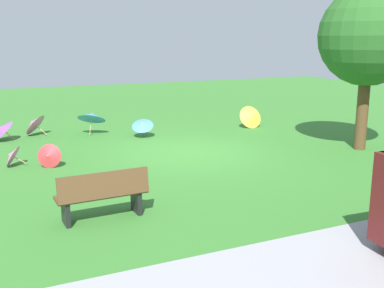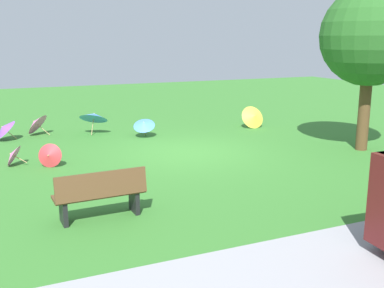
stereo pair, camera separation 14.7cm
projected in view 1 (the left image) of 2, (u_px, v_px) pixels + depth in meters
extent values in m
plane|color=#387A2D|center=(187.00, 152.00, 13.03)|extent=(40.00, 40.00, 0.00)
cube|color=brown|center=(102.00, 194.00, 8.17)|extent=(1.62, 0.51, 0.05)
cube|color=brown|center=(104.00, 185.00, 7.95)|extent=(1.60, 0.17, 0.45)
cube|color=black|center=(66.00, 212.00, 7.94)|extent=(0.10, 0.41, 0.45)
cube|color=black|center=(136.00, 201.00, 8.50)|extent=(0.10, 0.41, 0.45)
cylinder|color=brown|center=(363.00, 108.00, 13.16)|extent=(0.33, 0.33, 2.38)
sphere|color=#286023|center=(369.00, 36.00, 12.71)|extent=(2.74, 2.74, 2.74)
cylinder|color=tan|center=(20.00, 160.00, 11.60)|extent=(0.30, 0.13, 0.20)
cone|color=pink|center=(11.00, 155.00, 11.56)|extent=(0.58, 0.69, 0.56)
sphere|color=tan|center=(9.00, 154.00, 11.55)|extent=(0.06, 0.05, 0.05)
cylinder|color=tan|center=(248.00, 119.00, 16.81)|extent=(0.03, 0.39, 0.23)
cone|color=yellow|center=(251.00, 116.00, 16.54)|extent=(0.84, 0.56, 0.81)
sphere|color=tan|center=(253.00, 116.00, 16.46)|extent=(0.04, 0.05, 0.05)
cylinder|color=tan|center=(42.00, 130.00, 15.25)|extent=(0.36, 0.26, 0.36)
cone|color=pink|center=(33.00, 123.00, 15.25)|extent=(1.01, 1.05, 0.74)
sphere|color=tan|center=(31.00, 122.00, 15.24)|extent=(0.06, 0.06, 0.05)
cylinder|color=tan|center=(52.00, 156.00, 11.67)|extent=(0.20, 0.36, 0.12)
cone|color=#D8383F|center=(49.00, 156.00, 11.40)|extent=(0.65, 0.52, 0.61)
sphere|color=tan|center=(48.00, 156.00, 11.34)|extent=(0.05, 0.06, 0.04)
cylinder|color=tan|center=(9.00, 135.00, 14.55)|extent=(0.31, 0.04, 0.33)
cone|color=purple|center=(2.00, 129.00, 14.41)|extent=(0.72, 0.81, 0.64)
cylinder|color=tan|center=(91.00, 127.00, 15.32)|extent=(0.17, 0.24, 0.51)
cone|color=#4C8CE5|center=(92.00, 116.00, 15.41)|extent=(1.28, 1.28, 0.58)
sphere|color=tan|center=(92.00, 114.00, 15.43)|extent=(0.06, 0.06, 0.05)
cylinder|color=tan|center=(143.00, 131.00, 15.10)|extent=(0.13, 0.21, 0.38)
cone|color=#4C8CE5|center=(142.00, 124.00, 14.91)|extent=(0.93, 0.92, 0.46)
sphere|color=tan|center=(142.00, 122.00, 14.86)|extent=(0.05, 0.06, 0.05)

